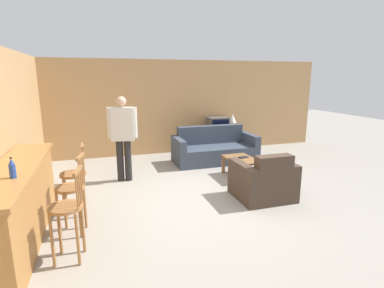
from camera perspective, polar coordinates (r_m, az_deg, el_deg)
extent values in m
plane|color=gray|center=(5.46, 4.32, -10.40)|extent=(24.00, 24.00, 0.00)
cube|color=tan|center=(8.50, -4.63, 6.97)|extent=(9.40, 0.08, 2.60)
cube|color=tan|center=(6.16, -30.40, 3.13)|extent=(0.08, 8.59, 2.60)
cube|color=#A87038|center=(4.57, -29.96, -10.23)|extent=(0.47, 2.72, 0.98)
cube|color=#A87038|center=(4.41, -30.70, -4.02)|extent=(0.55, 2.78, 0.05)
cylinder|color=#996638|center=(3.81, -22.95, -11.04)|extent=(0.46, 0.46, 0.04)
cylinder|color=#996638|center=(4.11, -23.94, -14.64)|extent=(0.04, 0.04, 0.65)
cylinder|color=#996638|center=(3.88, -25.09, -16.46)|extent=(0.04, 0.04, 0.65)
cylinder|color=#996638|center=(4.04, -20.05, -14.77)|extent=(0.04, 0.04, 0.65)
cylinder|color=#996638|center=(3.81, -20.94, -16.65)|extent=(0.04, 0.04, 0.65)
cylinder|color=#996638|center=(3.80, -20.31, -7.40)|extent=(0.02, 0.02, 0.39)
cylinder|color=#996638|center=(3.73, -20.57, -7.81)|extent=(0.02, 0.02, 0.39)
cylinder|color=#996638|center=(3.66, -20.84, -8.24)|extent=(0.02, 0.02, 0.39)
cylinder|color=#996638|center=(3.59, -21.11, -8.68)|extent=(0.02, 0.02, 0.39)
cube|color=#996638|center=(3.62, -20.97, -4.79)|extent=(0.09, 0.34, 0.04)
cylinder|color=#996638|center=(4.41, -22.23, -7.74)|extent=(0.46, 0.46, 0.04)
cylinder|color=#996638|center=(4.70, -23.08, -11.07)|extent=(0.04, 0.04, 0.65)
cylinder|color=#996638|center=(4.46, -24.09, -12.47)|extent=(0.04, 0.04, 0.65)
cylinder|color=#996638|center=(4.63, -19.74, -11.16)|extent=(0.04, 0.04, 0.65)
cylinder|color=#996638|center=(4.38, -20.56, -12.60)|extent=(0.04, 0.04, 0.65)
cylinder|color=#996638|center=(4.41, -19.96, -4.61)|extent=(0.02, 0.02, 0.39)
cylinder|color=#996638|center=(4.34, -20.19, -4.92)|extent=(0.02, 0.02, 0.39)
cylinder|color=#996638|center=(4.27, -20.44, -5.23)|extent=(0.02, 0.02, 0.39)
cylinder|color=#996638|center=(4.19, -20.69, -5.56)|extent=(0.02, 0.02, 0.39)
cube|color=#996638|center=(4.25, -20.54, -2.27)|extent=(0.10, 0.34, 0.04)
cylinder|color=#996638|center=(5.00, -21.72, -5.34)|extent=(0.42, 0.42, 0.04)
cylinder|color=#996638|center=(5.25, -22.93, -8.59)|extent=(0.04, 0.04, 0.65)
cylinder|color=#996638|center=(4.99, -23.01, -9.69)|extent=(0.04, 0.04, 0.65)
cylinder|color=#996638|center=(5.24, -19.89, -8.36)|extent=(0.04, 0.04, 0.65)
cylinder|color=#996638|center=(4.98, -19.79, -9.45)|extent=(0.04, 0.04, 0.65)
cylinder|color=#996638|center=(5.05, -20.02, -2.48)|extent=(0.02, 0.02, 0.39)
cylinder|color=#996638|center=(4.98, -19.99, -2.70)|extent=(0.02, 0.02, 0.39)
cylinder|color=#996638|center=(4.90, -19.97, -2.93)|extent=(0.02, 0.02, 0.39)
cylinder|color=#996638|center=(4.82, -19.94, -3.17)|extent=(0.02, 0.02, 0.39)
cube|color=#996638|center=(4.89, -20.17, -0.35)|extent=(0.06, 0.34, 0.04)
cube|color=#384251|center=(7.67, 4.40, -1.90)|extent=(1.77, 0.94, 0.42)
cube|color=#384251|center=(7.90, 3.48, 1.84)|extent=(1.77, 0.22, 0.47)
cube|color=#384251|center=(7.34, -2.58, -1.51)|extent=(0.16, 0.94, 0.68)
cube|color=#384251|center=(8.05, 10.80, -0.47)|extent=(0.16, 0.94, 0.68)
cube|color=#423328|center=(5.59, 13.21, -7.84)|extent=(0.63, 0.89, 0.42)
cube|color=#423328|center=(5.18, 15.34, -4.53)|extent=(0.63, 0.22, 0.44)
cube|color=#423328|center=(5.75, 16.70, -6.15)|extent=(0.16, 0.89, 0.67)
cube|color=#423328|center=(5.36, 9.59, -7.17)|extent=(0.16, 0.89, 0.67)
cube|color=brown|center=(6.53, 9.34, -2.87)|extent=(0.56, 0.86, 0.04)
cube|color=brown|center=(6.15, 8.90, -5.88)|extent=(0.06, 0.06, 0.39)
cube|color=brown|center=(6.38, 12.79, -5.39)|extent=(0.06, 0.06, 0.39)
cube|color=brown|center=(6.82, 6.00, -3.94)|extent=(0.06, 0.06, 0.39)
cube|color=brown|center=(7.02, 9.60, -3.56)|extent=(0.06, 0.06, 0.39)
cube|color=#2D2319|center=(8.72, 4.85, 0.23)|extent=(1.19, 0.45, 0.53)
cube|color=#4C4C4C|center=(8.63, 4.91, 3.50)|extent=(0.56, 0.43, 0.48)
cube|color=black|center=(8.43, 5.48, 3.27)|extent=(0.49, 0.01, 0.41)
cylinder|color=#234293|center=(3.90, -31.00, -4.47)|extent=(0.07, 0.07, 0.16)
cone|color=#234293|center=(3.87, -31.19, -2.87)|extent=(0.06, 0.06, 0.07)
cylinder|color=black|center=(3.86, -31.26, -2.27)|extent=(0.03, 0.03, 0.02)
cube|color=black|center=(6.59, 9.76, -2.48)|extent=(0.23, 0.16, 0.02)
cylinder|color=brown|center=(8.85, 7.62, 2.17)|extent=(0.16, 0.16, 0.02)
cylinder|color=brown|center=(8.82, 7.65, 3.15)|extent=(0.03, 0.03, 0.28)
cone|color=silver|center=(8.78, 7.70, 4.87)|extent=(0.23, 0.23, 0.25)
cylinder|color=black|center=(6.40, -12.08, -3.08)|extent=(0.14, 0.14, 0.86)
cylinder|color=black|center=(6.42, -13.51, -3.11)|extent=(0.14, 0.14, 0.86)
cube|color=beige|center=(6.25, -13.14, 3.73)|extent=(0.49, 0.27, 0.68)
cylinder|color=beige|center=(6.21, -10.83, 4.05)|extent=(0.09, 0.09, 0.63)
cylinder|color=beige|center=(6.28, -15.45, 3.90)|extent=(0.09, 0.09, 0.63)
sphere|color=tan|center=(6.19, -13.35, 7.93)|extent=(0.20, 0.20, 0.20)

